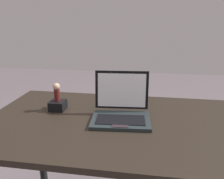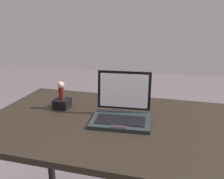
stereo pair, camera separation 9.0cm
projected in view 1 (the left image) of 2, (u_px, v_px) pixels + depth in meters
The scene contains 4 objects.
desk at pixel (132, 140), 1.03m from camera, with size 1.37×0.70×0.74m.
laptop_front at pixel (121, 110), 1.01m from camera, with size 0.28×0.23×0.21m.
figurine_stand at pixel (58, 105), 1.12m from camera, with size 0.08×0.08×0.05m, color black.
figurine at pixel (57, 91), 1.10m from camera, with size 0.04×0.04×0.09m.
Camera 1 is at (0.05, -0.91, 1.19)m, focal length 35.31 mm.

